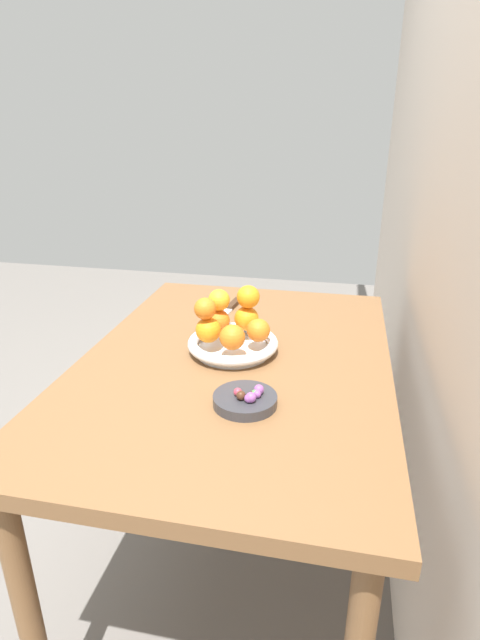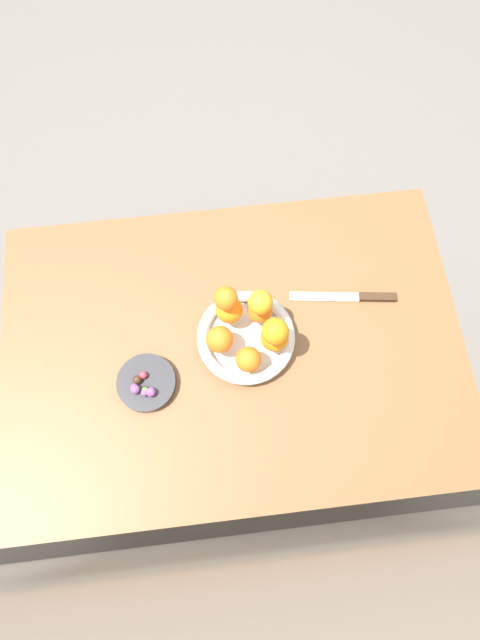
{
  "view_description": "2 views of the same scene",
  "coord_description": "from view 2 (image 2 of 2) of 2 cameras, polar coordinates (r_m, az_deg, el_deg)",
  "views": [
    {
      "loc": [
        1.09,
        0.24,
        1.3
      ],
      "look_at": [
        -0.06,
        -0.0,
        0.82
      ],
      "focal_mm": 28.0,
      "sensor_mm": 36.0,
      "label": 1
    },
    {
      "loc": [
        0.02,
        0.33,
        1.88
      ],
      "look_at": [
        -0.02,
        -0.04,
        0.81
      ],
      "focal_mm": 28.0,
      "sensor_mm": 36.0,
      "label": 2
    }
  ],
  "objects": [
    {
      "name": "candy_ball_1",
      "position": [
        1.16,
        -11.68,
        -6.69
      ],
      "size": [
        0.02,
        0.02,
        0.02
      ],
      "primitive_type": "sphere",
      "color": "#472819",
      "rests_on": "candy_dish"
    },
    {
      "name": "dining_table",
      "position": [
        1.27,
        -0.76,
        -4.2
      ],
      "size": [
        1.1,
        0.76,
        0.74
      ],
      "color": "brown",
      "rests_on": "ground_plane"
    },
    {
      "name": "fruit_bowl",
      "position": [
        1.17,
        0.69,
        -2.02
      ],
      "size": [
        0.23,
        0.23,
        0.04
      ],
      "color": "silver",
      "rests_on": "dining_table"
    },
    {
      "name": "orange_2",
      "position": [
        1.14,
        2.28,
        1.11
      ],
      "size": [
        0.06,
        0.06,
        0.06
      ],
      "primitive_type": "sphere",
      "color": "orange",
      "rests_on": "fruit_bowl"
    },
    {
      "name": "orange_6",
      "position": [
        1.06,
        4.03,
        -1.29
      ],
      "size": [
        0.06,
        0.06,
        0.06
      ],
      "primitive_type": "sphere",
      "color": "orange",
      "rests_on": "orange_1"
    },
    {
      "name": "ground_plane",
      "position": [
        1.91,
        -0.51,
        -9.38
      ],
      "size": [
        6.0,
        6.0,
        0.0
      ],
      "primitive_type": "plane",
      "color": "slate"
    },
    {
      "name": "candy_ball_3",
      "position": [
        1.15,
        -10.82,
        -7.77
      ],
      "size": [
        0.01,
        0.01,
        0.01
      ],
      "primitive_type": "sphere",
      "color": "#472819",
      "rests_on": "candy_dish"
    },
    {
      "name": "orange_1",
      "position": [
        1.12,
        3.96,
        -2.02
      ],
      "size": [
        0.06,
        0.06,
        0.06
      ],
      "primitive_type": "sphere",
      "color": "orange",
      "rests_on": "fruit_bowl"
    },
    {
      "name": "candy_dish",
      "position": [
        1.17,
        -10.62,
        -7.08
      ],
      "size": [
        0.13,
        0.13,
        0.02
      ],
      "primitive_type": "cylinder",
      "color": "#333338",
      "rests_on": "dining_table"
    },
    {
      "name": "candy_ball_6",
      "position": [
        1.15,
        -11.97,
        -7.56
      ],
      "size": [
        0.02,
        0.02,
        0.02
      ],
      "primitive_type": "sphere",
      "color": "#8C4C99",
      "rests_on": "candy_dish"
    },
    {
      "name": "candy_ball_7",
      "position": [
        1.15,
        -11.9,
        -7.75
      ],
      "size": [
        0.02,
        0.02,
        0.02
      ],
      "primitive_type": "sphere",
      "color": "#8C4C99",
      "rests_on": "candy_dish"
    },
    {
      "name": "candy_ball_4",
      "position": [
        1.15,
        -10.78,
        -7.87
      ],
      "size": [
        0.02,
        0.02,
        0.02
      ],
      "primitive_type": "sphere",
      "color": "#4C9947",
      "rests_on": "candy_dish"
    },
    {
      "name": "candy_ball_2",
      "position": [
        1.15,
        -10.87,
        -8.15
      ],
      "size": [
        0.02,
        0.02,
        0.02
      ],
      "primitive_type": "sphere",
      "color": "#8C4C99",
      "rests_on": "candy_dish"
    },
    {
      "name": "orange_4",
      "position": [
        1.12,
        -2.33,
        -2.42
      ],
      "size": [
        0.06,
        0.06,
        0.06
      ],
      "primitive_type": "sphere",
      "color": "orange",
      "rests_on": "fruit_bowl"
    },
    {
      "name": "candy_ball_5",
      "position": [
        1.16,
        -11.01,
        -6.19
      ],
      "size": [
        0.02,
        0.02,
        0.02
      ],
      "primitive_type": "sphere",
      "color": "#C6384C",
      "rests_on": "candy_dish"
    },
    {
      "name": "knife",
      "position": [
        1.25,
        12.72,
        2.58
      ],
      "size": [
        0.26,
        0.06,
        0.01
      ],
      "color": "#3F2819",
      "rests_on": "dining_table"
    },
    {
      "name": "candy_ball_0",
      "position": [
        1.14,
        -10.16,
        -8.11
      ],
      "size": [
        0.02,
        0.02,
        0.02
      ],
      "primitive_type": "sphere",
      "color": "#8C4C99",
      "rests_on": "candy_dish"
    },
    {
      "name": "orange_5",
      "position": [
        1.09,
        2.34,
        2.04
      ],
      "size": [
        0.06,
        0.06,
        0.06
      ],
      "primitive_type": "sphere",
      "color": "orange",
      "rests_on": "orange_2"
    },
    {
      "name": "orange_3",
      "position": [
        1.14,
        -1.42,
        1.16
      ],
      "size": [
        0.06,
        0.06,
        0.06
      ],
      "primitive_type": "sphere",
      "color": "orange",
      "rests_on": "fruit_bowl"
    },
    {
      "name": "orange_7",
      "position": [
        1.09,
        -1.62,
        2.49
      ],
      "size": [
        0.05,
        0.05,
        0.05
      ],
      "primitive_type": "sphere",
      "color": "orange",
      "rests_on": "orange_3"
    },
    {
      "name": "orange_0",
      "position": [
        1.11,
        0.96,
        -4.52
      ],
      "size": [
        0.06,
        0.06,
        0.06
      ],
      "primitive_type": "sphere",
      "color": "orange",
      "rests_on": "fruit_bowl"
    },
    {
      "name": "wall_back",
      "position": [
        0.64,
        4.07,
        -32.59
      ],
      "size": [
        4.0,
        0.05,
        2.5
      ],
      "primitive_type": "cube",
      "color": "beige",
      "rests_on": "ground_plane"
    }
  ]
}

